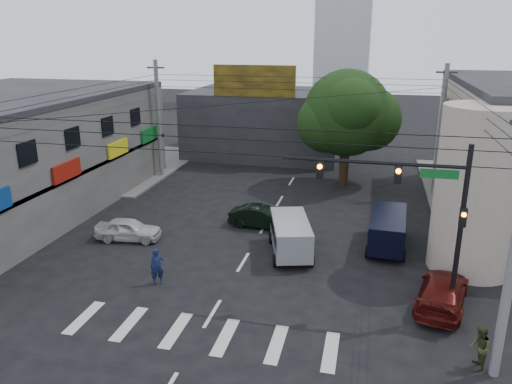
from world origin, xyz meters
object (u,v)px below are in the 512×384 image
(utility_pole_far_left, at_px, (159,120))
(traffic_officer, at_px, (157,267))
(street_tree, at_px, (347,113))
(traffic_gantry, at_px, (418,202))
(white_compact, at_px, (128,229))
(maroon_sedan, at_px, (442,292))
(navy_van, at_px, (387,231))
(silver_minivan, at_px, (290,237))
(pedestrian_olive, at_px, (480,348))
(dark_sedan, at_px, (262,217))
(utility_pole_far_right, at_px, (440,131))

(utility_pole_far_left, distance_m, traffic_officer, 18.96)
(street_tree, height_order, traffic_gantry, street_tree)
(street_tree, bearing_deg, white_compact, -128.85)
(maroon_sedan, bearing_deg, navy_van, -56.23)
(silver_minivan, bearing_deg, maroon_sedan, -133.38)
(maroon_sedan, bearing_deg, pedestrian_olive, 113.07)
(white_compact, distance_m, silver_minivan, 9.15)
(street_tree, relative_size, maroon_sedan, 1.76)
(traffic_gantry, distance_m, maroon_sedan, 4.48)
(traffic_officer, height_order, pedestrian_olive, traffic_officer)
(traffic_gantry, relative_size, utility_pole_far_left, 0.78)
(traffic_gantry, distance_m, traffic_officer, 11.76)
(white_compact, relative_size, silver_minivan, 0.82)
(white_compact, bearing_deg, traffic_officer, -147.37)
(dark_sedan, bearing_deg, maroon_sedan, -123.42)
(maroon_sedan, distance_m, traffic_officer, 12.56)
(traffic_officer, distance_m, pedestrian_olive, 13.62)
(silver_minivan, xyz_separation_m, navy_van, (4.94, 2.01, 0.00))
(maroon_sedan, relative_size, silver_minivan, 1.06)
(utility_pole_far_left, relative_size, white_compact, 2.42)
(street_tree, xyz_separation_m, white_compact, (-10.99, -13.64, -4.85))
(street_tree, xyz_separation_m, traffic_officer, (-7.25, -18.12, -4.60))
(pedestrian_olive, bearing_deg, utility_pole_far_right, 177.95)
(utility_pole_far_left, xyz_separation_m, silver_minivan, (12.65, -12.43, -3.67))
(traffic_gantry, relative_size, dark_sedan, 1.82)
(street_tree, xyz_separation_m, silver_minivan, (-1.85, -13.43, -4.54))
(navy_van, bearing_deg, traffic_gantry, -170.28)
(street_tree, xyz_separation_m, traffic_gantry, (3.82, -18.00, -0.64))
(utility_pole_far_left, bearing_deg, street_tree, 3.95)
(traffic_gantry, bearing_deg, white_compact, 163.60)
(dark_sedan, height_order, white_compact, dark_sedan)
(dark_sedan, distance_m, pedestrian_olive, 15.15)
(traffic_gantry, height_order, white_compact, traffic_gantry)
(traffic_gantry, height_order, pedestrian_olive, traffic_gantry)
(navy_van, bearing_deg, silver_minivan, 115.50)
(street_tree, xyz_separation_m, maroon_sedan, (5.27, -17.17, -4.80))
(white_compact, xyz_separation_m, traffic_officer, (3.74, -4.47, 0.25))
(maroon_sedan, height_order, pedestrian_olive, pedestrian_olive)
(silver_minivan, bearing_deg, traffic_officer, 115.35)
(street_tree, bearing_deg, maroon_sedan, -72.94)
(street_tree, relative_size, navy_van, 1.83)
(utility_pole_far_right, bearing_deg, maroon_sedan, -94.35)
(silver_minivan, height_order, pedestrian_olive, silver_minivan)
(street_tree, distance_m, dark_sedan, 11.89)
(maroon_sedan, xyz_separation_m, silver_minivan, (-7.12, 3.74, 0.26))
(silver_minivan, xyz_separation_m, traffic_officer, (-5.40, -4.69, -0.06))
(street_tree, distance_m, utility_pole_far_right, 6.63)
(traffic_gantry, relative_size, traffic_officer, 4.14)
(silver_minivan, bearing_deg, dark_sedan, 18.50)
(pedestrian_olive, bearing_deg, utility_pole_far_left, -135.33)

